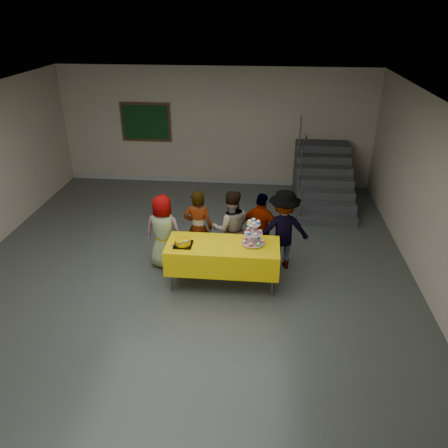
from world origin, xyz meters
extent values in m
plane|color=#4C514C|center=(0.00, 0.00, 0.00)|extent=(10.00, 10.00, 0.00)
cube|color=#ADA48B|center=(0.00, 5.00, 1.50)|extent=(8.00, 0.04, 3.00)
cube|color=silver|center=(0.00, 0.00, 3.00)|extent=(8.00, 10.00, 0.04)
cube|color=#999999|center=(0.00, 4.98, 0.06)|extent=(7.90, 0.03, 0.12)
cylinder|color=#595960|center=(-0.19, -0.03, 0.36)|extent=(0.04, 0.04, 0.73)
cylinder|color=#595960|center=(1.49, -0.03, 0.36)|extent=(0.04, 0.04, 0.73)
cylinder|color=#595960|center=(-0.19, 0.55, 0.36)|extent=(0.04, 0.04, 0.73)
cylinder|color=#595960|center=(1.49, 0.55, 0.36)|extent=(0.04, 0.04, 0.73)
cube|color=#595960|center=(0.65, 0.26, 0.74)|extent=(1.80, 0.70, 0.02)
cube|color=yellow|center=(0.65, 0.26, 0.55)|extent=(1.88, 0.78, 0.44)
cylinder|color=silver|center=(1.15, 0.33, 0.78)|extent=(0.18, 0.18, 0.01)
cylinder|color=silver|center=(1.15, 0.33, 0.98)|extent=(0.02, 0.02, 0.42)
cylinder|color=silver|center=(1.15, 0.33, 0.80)|extent=(0.38, 0.38, 0.01)
cylinder|color=silver|center=(1.15, 0.33, 0.97)|extent=(0.30, 0.30, 0.01)
cylinder|color=silver|center=(1.15, 0.33, 1.14)|extent=(0.22, 0.22, 0.01)
cube|color=black|center=(0.00, 0.18, 0.78)|extent=(0.30, 0.30, 0.02)
cylinder|color=#EDB000|center=(0.00, 0.18, 0.82)|extent=(0.25, 0.25, 0.07)
ellipsoid|color=#EDB000|center=(0.00, 0.18, 0.86)|extent=(0.25, 0.25, 0.05)
ellipsoid|color=white|center=(0.04, 0.15, 0.88)|extent=(0.08, 0.08, 0.02)
cube|color=silver|center=(-0.02, 0.05, 0.88)|extent=(0.30, 0.16, 0.04)
imported|color=#5C5C65|center=(-0.47, 0.76, 0.69)|extent=(0.72, 0.51, 1.38)
imported|color=slate|center=(0.14, 0.91, 0.72)|extent=(0.53, 0.35, 1.44)
imported|color=slate|center=(0.72, 0.97, 0.72)|extent=(0.79, 0.67, 1.43)
imported|color=slate|center=(1.27, 1.04, 0.69)|extent=(0.87, 0.64, 1.37)
imported|color=slate|center=(1.66, 0.92, 0.75)|extent=(1.04, 0.69, 1.50)
cube|color=#424447|center=(2.70, 2.75, 0.09)|extent=(1.30, 0.30, 0.18)
cube|color=#424447|center=(2.70, 3.05, 0.18)|extent=(1.30, 0.30, 0.36)
cube|color=#424447|center=(2.70, 3.35, 0.27)|extent=(1.30, 0.30, 0.54)
cube|color=#424447|center=(2.70, 3.65, 0.36)|extent=(1.30, 0.30, 0.72)
cube|color=#424447|center=(2.70, 3.95, 0.45)|extent=(1.30, 0.30, 0.90)
cube|color=#424447|center=(2.70, 4.25, 0.54)|extent=(1.30, 0.30, 1.08)
cube|color=#424447|center=(2.70, 4.55, 0.63)|extent=(1.30, 0.30, 1.26)
cube|color=#424447|center=(2.70, 4.85, 0.63)|extent=(1.30, 0.30, 1.26)
cylinder|color=#595960|center=(2.10, 2.70, 0.45)|extent=(0.04, 0.04, 0.90)
cylinder|color=#595960|center=(2.10, 3.50, 0.99)|extent=(0.04, 0.04, 0.90)
cylinder|color=#595960|center=(2.10, 4.40, 1.53)|extent=(0.04, 0.04, 0.90)
cylinder|color=#595960|center=(2.10, 3.55, 1.44)|extent=(0.04, 1.85, 1.20)
cube|color=#472B16|center=(-1.81, 4.97, 1.60)|extent=(1.30, 0.04, 1.00)
cube|color=#113716|center=(-1.81, 4.94, 1.60)|extent=(1.18, 0.02, 0.88)
camera|label=1|loc=(1.27, -6.00, 4.34)|focal=35.00mm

